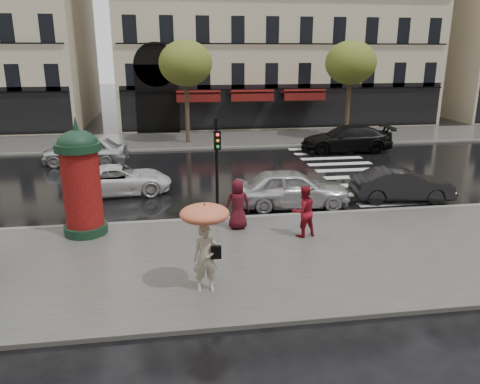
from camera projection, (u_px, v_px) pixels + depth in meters
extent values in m
plane|color=black|center=(279.00, 252.00, 14.43)|extent=(160.00, 160.00, 0.00)
cube|color=#474744|center=(283.00, 257.00, 13.93)|extent=(90.00, 7.00, 0.12)
cube|color=#474744|center=(217.00, 140.00, 32.39)|extent=(90.00, 6.00, 0.12)
cube|color=slate|center=(260.00, 217.00, 17.24)|extent=(90.00, 0.25, 0.14)
cube|color=slate|center=(221.00, 148.00, 29.55)|extent=(90.00, 0.25, 0.14)
cube|color=silver|center=(349.00, 170.00, 24.37)|extent=(3.60, 11.75, 0.01)
cube|color=#B7A88C|center=(270.00, 3.00, 40.79)|extent=(26.00, 14.00, 20.00)
cylinder|color=#38281C|center=(187.00, 105.00, 30.43)|extent=(0.28, 0.28, 5.20)
ellipsoid|color=#3A5C1D|center=(186.00, 63.00, 29.67)|extent=(3.40, 3.40, 2.89)
cylinder|color=#38281C|center=(348.00, 102.00, 32.00)|extent=(0.28, 0.28, 5.20)
ellipsoid|color=#3A5C1D|center=(351.00, 63.00, 31.24)|extent=(3.40, 3.40, 2.89)
imported|color=#B8AF98|center=(206.00, 258.00, 11.64)|extent=(0.66, 0.45, 1.76)
cylinder|color=black|center=(205.00, 236.00, 11.47)|extent=(0.02, 0.02, 1.11)
ellipsoid|color=red|center=(205.00, 214.00, 11.30)|extent=(1.22, 1.22, 0.43)
cone|color=black|center=(204.00, 204.00, 11.23)|extent=(0.04, 0.04, 0.09)
cube|color=black|center=(216.00, 252.00, 11.56)|extent=(0.26, 0.12, 0.33)
imported|color=maroon|center=(303.00, 211.00, 15.13)|extent=(0.96, 0.83, 1.70)
imported|color=#470E17|center=(238.00, 204.00, 15.81)|extent=(0.86, 0.57, 1.72)
cylinder|color=#13311F|center=(86.00, 229.00, 15.58)|extent=(1.41, 1.41, 0.30)
cylinder|color=maroon|center=(82.00, 188.00, 15.17)|extent=(1.21, 1.21, 2.52)
cylinder|color=#13311F|center=(78.00, 147.00, 14.77)|extent=(1.45, 1.45, 0.25)
ellipsoid|color=#13311F|center=(77.00, 144.00, 14.75)|extent=(1.25, 1.25, 0.87)
cone|color=#13311F|center=(75.00, 123.00, 14.56)|extent=(0.20, 0.20, 0.45)
cylinder|color=black|center=(217.00, 170.00, 16.28)|extent=(0.11, 0.11, 3.67)
cube|color=black|center=(217.00, 140.00, 15.77)|extent=(0.24, 0.18, 0.64)
imported|color=silver|center=(292.00, 188.00, 18.39)|extent=(4.60, 2.08, 1.53)
imported|color=black|center=(402.00, 185.00, 19.21)|extent=(4.21, 1.84, 1.35)
imported|color=white|center=(118.00, 180.00, 20.14)|extent=(4.70, 2.52, 1.25)
imported|color=black|center=(346.00, 139.00, 28.63)|extent=(5.62, 2.53, 1.60)
imported|color=silver|center=(85.00, 150.00, 25.41)|extent=(4.65, 2.13, 1.54)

